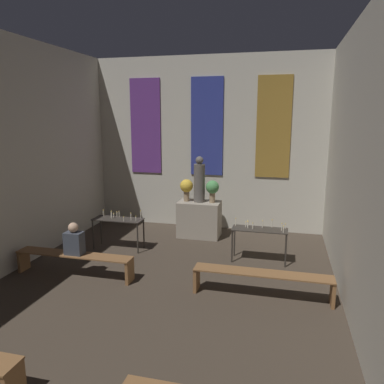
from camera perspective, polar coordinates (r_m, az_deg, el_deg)
The scene contains 10 objects.
wall_back at distance 10.71m, azimuth 2.35°, elevation 7.46°, with size 6.76×0.16×4.84m.
altar at distance 10.09m, azimuth 1.11°, elevation -4.15°, with size 1.11×0.67×0.96m.
statue at distance 9.86m, azimuth 1.13°, elevation 1.67°, with size 0.29×0.29×1.22m.
flower_vase_left at distance 9.97m, azimuth -0.84°, elevation 0.75°, with size 0.35×0.35×0.59m.
flower_vase_right at distance 9.82m, azimuth 3.13°, elevation 0.56°, with size 0.35×0.35×0.59m.
candle_rack_left at distance 9.29m, azimuth -11.17°, elevation -4.61°, with size 1.22×0.46×0.95m.
candle_rack_right at distance 8.46m, azimuth 10.27°, elevation -6.19°, with size 1.22×0.46×0.94m.
pew_back_left at distance 8.04m, azimuth -17.50°, elevation -9.76°, with size 2.46×0.36×0.48m.
pew_back_right at distance 6.95m, azimuth 10.62°, elevation -12.84°, with size 2.46×0.36×0.48m.
person_seated at distance 7.90m, azimuth -17.53°, elevation -7.07°, with size 0.36×0.24×0.65m.
Camera 1 is at (2.17, 1.51, 3.21)m, focal length 35.00 mm.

